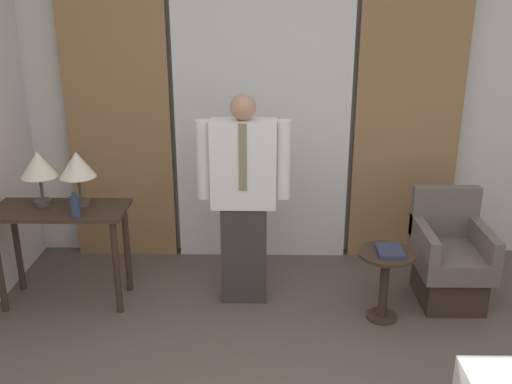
{
  "coord_description": "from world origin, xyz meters",
  "views": [
    {
      "loc": [
        0.02,
        -1.96,
        2.32
      ],
      "look_at": [
        -0.04,
        1.89,
        0.95
      ],
      "focal_mm": 40.0,
      "sensor_mm": 36.0,
      "label": 1
    }
  ],
  "objects_px": {
    "table_lamp_right": "(77,166)",
    "bottle_near_edge": "(75,206)",
    "table_lamp_left": "(38,166)",
    "side_table": "(385,274)",
    "person": "(244,194)",
    "armchair": "(449,261)",
    "book": "(390,251)",
    "desk": "(61,227)"
  },
  "relations": [
    {
      "from": "table_lamp_right",
      "to": "bottle_near_edge",
      "type": "bearing_deg",
      "value": -81.58
    },
    {
      "from": "bottle_near_edge",
      "to": "armchair",
      "type": "xyz_separation_m",
      "value": [
        2.8,
        0.24,
        -0.53
      ]
    },
    {
      "from": "person",
      "to": "table_lamp_left",
      "type": "bearing_deg",
      "value": 179.25
    },
    {
      "from": "table_lamp_right",
      "to": "armchair",
      "type": "xyz_separation_m",
      "value": [
        2.84,
        0.0,
        -0.75
      ]
    },
    {
      "from": "table_lamp_left",
      "to": "bottle_near_edge",
      "type": "distance_m",
      "value": 0.46
    },
    {
      "from": "person",
      "to": "armchair",
      "type": "bearing_deg",
      "value": 0.75
    },
    {
      "from": "side_table",
      "to": "table_lamp_left",
      "type": "bearing_deg",
      "value": 173.27
    },
    {
      "from": "desk",
      "to": "armchair",
      "type": "relative_size",
      "value": 1.17
    },
    {
      "from": "table_lamp_right",
      "to": "book",
      "type": "bearing_deg",
      "value": -7.78
    },
    {
      "from": "person",
      "to": "book",
      "type": "relative_size",
      "value": 7.06
    },
    {
      "from": "table_lamp_left",
      "to": "side_table",
      "type": "distance_m",
      "value": 2.68
    },
    {
      "from": "desk",
      "to": "table_lamp_right",
      "type": "bearing_deg",
      "value": 27.36
    },
    {
      "from": "armchair",
      "to": "side_table",
      "type": "xyz_separation_m",
      "value": [
        -0.56,
        -0.3,
        0.04
      ]
    },
    {
      "from": "book",
      "to": "bottle_near_edge",
      "type": "bearing_deg",
      "value": 178.0
    },
    {
      "from": "desk",
      "to": "table_lamp_left",
      "type": "height_order",
      "value": "table_lamp_left"
    },
    {
      "from": "desk",
      "to": "book",
      "type": "xyz_separation_m",
      "value": [
        2.44,
        -0.24,
        -0.07
      ]
    },
    {
      "from": "person",
      "to": "armchair",
      "type": "xyz_separation_m",
      "value": [
        1.6,
        0.02,
        -0.55
      ]
    },
    {
      "from": "desk",
      "to": "person",
      "type": "bearing_deg",
      "value": 2.28
    },
    {
      "from": "side_table",
      "to": "book",
      "type": "xyz_separation_m",
      "value": [
        0.02,
        -0.01,
        0.19
      ]
    },
    {
      "from": "bottle_near_edge",
      "to": "book",
      "type": "bearing_deg",
      "value": -2.0
    },
    {
      "from": "table_lamp_left",
      "to": "person",
      "type": "height_order",
      "value": "person"
    },
    {
      "from": "armchair",
      "to": "book",
      "type": "relative_size",
      "value": 3.71
    },
    {
      "from": "bottle_near_edge",
      "to": "side_table",
      "type": "xyz_separation_m",
      "value": [
        2.24,
        -0.07,
        -0.49
      ]
    },
    {
      "from": "bottle_near_edge",
      "to": "armchair",
      "type": "height_order",
      "value": "bottle_near_edge"
    },
    {
      "from": "table_lamp_left",
      "to": "bottle_near_edge",
      "type": "height_order",
      "value": "table_lamp_left"
    },
    {
      "from": "desk",
      "to": "book",
      "type": "relative_size",
      "value": 4.34
    },
    {
      "from": "bottle_near_edge",
      "to": "person",
      "type": "height_order",
      "value": "person"
    },
    {
      "from": "side_table",
      "to": "armchair",
      "type": "bearing_deg",
      "value": 28.37
    },
    {
      "from": "table_lamp_left",
      "to": "table_lamp_right",
      "type": "relative_size",
      "value": 1.0
    },
    {
      "from": "desk",
      "to": "side_table",
      "type": "bearing_deg",
      "value": -5.37
    },
    {
      "from": "side_table",
      "to": "book",
      "type": "height_order",
      "value": "book"
    },
    {
      "from": "desk",
      "to": "book",
      "type": "height_order",
      "value": "desk"
    },
    {
      "from": "armchair",
      "to": "person",
      "type": "bearing_deg",
      "value": -179.25
    },
    {
      "from": "person",
      "to": "side_table",
      "type": "xyz_separation_m",
      "value": [
        1.04,
        -0.28,
        -0.51
      ]
    },
    {
      "from": "table_lamp_right",
      "to": "side_table",
      "type": "xyz_separation_m",
      "value": [
        2.27,
        -0.3,
        -0.72
      ]
    },
    {
      "from": "bottle_near_edge",
      "to": "table_lamp_left",
      "type": "bearing_deg",
      "value": 144.19
    },
    {
      "from": "table_lamp_right",
      "to": "person",
      "type": "bearing_deg",
      "value": -0.93
    },
    {
      "from": "table_lamp_left",
      "to": "table_lamp_right",
      "type": "bearing_deg",
      "value": 0.0
    },
    {
      "from": "armchair",
      "to": "book",
      "type": "xyz_separation_m",
      "value": [
        -0.54,
        -0.31,
        0.23
      ]
    },
    {
      "from": "side_table",
      "to": "book",
      "type": "bearing_deg",
      "value": -29.71
    },
    {
      "from": "armchair",
      "to": "book",
      "type": "bearing_deg",
      "value": -149.93
    },
    {
      "from": "person",
      "to": "side_table",
      "type": "relative_size",
      "value": 3.01
    }
  ]
}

